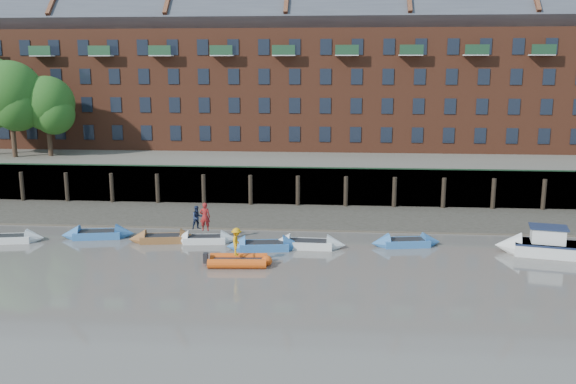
# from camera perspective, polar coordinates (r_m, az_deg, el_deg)

# --- Properties ---
(ground) EXTENTS (220.00, 220.00, 0.00)m
(ground) POSITION_cam_1_polar(r_m,az_deg,el_deg) (30.73, -5.52, -10.28)
(ground) COLOR #645D57
(ground) RESTS_ON ground
(foreshore) EXTENTS (110.00, 8.00, 0.50)m
(foreshore) POSITION_cam_1_polar(r_m,az_deg,el_deg) (47.74, -1.76, -2.30)
(foreshore) COLOR #3D382F
(foreshore) RESTS_ON ground
(mud_band) EXTENTS (110.00, 1.60, 0.10)m
(mud_band) POSITION_cam_1_polar(r_m,az_deg,el_deg) (44.47, -2.25, -3.34)
(mud_band) COLOR #4C4336
(mud_band) RESTS_ON ground
(river_wall) EXTENTS (110.00, 1.23, 3.30)m
(river_wall) POSITION_cam_1_polar(r_m,az_deg,el_deg) (51.66, -1.24, 0.57)
(river_wall) COLOR #2D2A26
(river_wall) RESTS_ON ground
(bank_terrace) EXTENTS (110.00, 28.00, 3.20)m
(bank_terrace) POSITION_cam_1_polar(r_m,az_deg,el_deg) (65.03, -0.02, 2.84)
(bank_terrace) COLOR #5E594D
(bank_terrace) RESTS_ON ground
(apartment_terrace) EXTENTS (80.60, 15.56, 20.98)m
(apartment_terrace) POSITION_cam_1_polar(r_m,az_deg,el_deg) (65.30, 0.05, 12.76)
(apartment_terrace) COLOR brown
(apartment_terrace) RESTS_ON bank_terrace
(tree_cluster) EXTENTS (11.76, 7.74, 9.40)m
(tree_cluster) POSITION_cam_1_polar(r_m,az_deg,el_deg) (63.45, -24.71, 8.31)
(tree_cluster) COLOR #3A281C
(tree_cluster) RESTS_ON bank_terrace
(rowboat_0) EXTENTS (4.67, 2.13, 1.31)m
(rowboat_0) POSITION_cam_1_polar(r_m,az_deg,el_deg) (44.78, -24.63, -3.99)
(rowboat_0) COLOR silver
(rowboat_0) RESTS_ON ground
(rowboat_1) EXTENTS (5.03, 2.31, 1.41)m
(rowboat_1) POSITION_cam_1_polar(r_m,az_deg,el_deg) (43.70, -17.36, -3.80)
(rowboat_1) COLOR #3167A6
(rowboat_1) RESTS_ON ground
(rowboat_2) EXTENTS (4.71, 2.06, 1.32)m
(rowboat_2) POSITION_cam_1_polar(r_m,az_deg,el_deg) (41.62, -11.59, -4.28)
(rowboat_2) COLOR brown
(rowboat_2) RESTS_ON ground
(rowboat_3) EXTENTS (4.42, 1.74, 1.25)m
(rowboat_3) POSITION_cam_1_polar(r_m,az_deg,el_deg) (41.01, -7.78, -4.40)
(rowboat_3) COLOR silver
(rowboat_3) RESTS_ON ground
(rowboat_4) EXTENTS (4.98, 2.06, 1.40)m
(rowboat_4) POSITION_cam_1_polar(r_m,az_deg,el_deg) (39.11, -2.24, -5.05)
(rowboat_4) COLOR #3167A6
(rowboat_4) RESTS_ON ground
(rowboat_5) EXTENTS (4.85, 1.55, 1.39)m
(rowboat_5) POSITION_cam_1_polar(r_m,az_deg,el_deg) (39.48, 1.92, -4.89)
(rowboat_5) COLOR silver
(rowboat_5) RESTS_ON ground
(rowboat_6) EXTENTS (4.73, 2.08, 1.33)m
(rowboat_6) POSITION_cam_1_polar(r_m,az_deg,el_deg) (40.58, 10.97, -4.66)
(rowboat_6) COLOR #3167A6
(rowboat_6) RESTS_ON ground
(rib_tender) EXTENTS (3.78, 1.98, 0.65)m
(rib_tender) POSITION_cam_1_polar(r_m,az_deg,el_deg) (36.13, -4.47, -6.42)
(rib_tender) COLOR #DC4E10
(rib_tender) RESTS_ON ground
(motor_launch) EXTENTS (5.97, 3.03, 2.36)m
(motor_launch) POSITION_cam_1_polar(r_m,az_deg,el_deg) (41.00, 22.28, -4.62)
(motor_launch) COLOR silver
(motor_launch) RESTS_ON ground
(person_rower_a) EXTENTS (0.72, 0.50, 1.89)m
(person_rower_a) POSITION_cam_1_polar(r_m,az_deg,el_deg) (40.51, -7.78, -2.30)
(person_rower_a) COLOR maroon
(person_rower_a) RESTS_ON rowboat_3
(person_rower_b) EXTENTS (0.98, 0.92, 1.59)m
(person_rower_b) POSITION_cam_1_polar(r_m,az_deg,el_deg) (40.99, -8.49, -2.38)
(person_rower_b) COLOR #19233F
(person_rower_b) RESTS_ON rowboat_3
(person_rib_crew) EXTENTS (0.65, 1.09, 1.65)m
(person_rib_crew) POSITION_cam_1_polar(r_m,az_deg,el_deg) (35.87, -4.83, -4.65)
(person_rib_crew) COLOR orange
(person_rib_crew) RESTS_ON rib_tender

